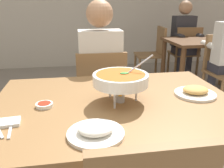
{
  "coord_description": "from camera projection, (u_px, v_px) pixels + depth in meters",
  "views": [
    {
      "loc": [
        -0.22,
        -1.19,
        1.29
      ],
      "look_at": [
        0.0,
        0.15,
        0.82
      ],
      "focal_mm": 37.95,
      "sensor_mm": 36.0,
      "label": 1
    }
  ],
  "objects": [
    {
      "name": "rice_plate",
      "position": [
        96.0,
        131.0,
        0.98
      ],
      "size": [
        0.24,
        0.24,
        0.06
      ],
      "color": "white",
      "rests_on": "dining_table_main"
    },
    {
      "name": "diner_main",
      "position": [
        100.0,
        67.0,
        2.08
      ],
      "size": [
        0.4,
        0.45,
        1.31
      ],
      "color": "#2D2D38",
      "rests_on": "ground_plane"
    },
    {
      "name": "chair_bg_right",
      "position": [
        223.0,
        66.0,
        3.04
      ],
      "size": [
        0.47,
        0.47,
        0.9
      ],
      "color": "brown",
      "rests_on": "ground_plane"
    },
    {
      "name": "dining_table_far",
      "position": [
        201.0,
        49.0,
        3.48
      ],
      "size": [
        1.0,
        0.8,
        0.77
      ],
      "color": "#51331C",
      "rests_on": "ground_plane"
    },
    {
      "name": "patron_bg_left",
      "position": [
        184.0,
        36.0,
        3.98
      ],
      "size": [
        0.4,
        0.45,
        1.31
      ],
      "color": "#2D2D38",
      "rests_on": "ground_plane"
    },
    {
      "name": "dining_table_main",
      "position": [
        116.0,
        117.0,
        1.35
      ],
      "size": [
        1.36,
        0.99,
        0.77
      ],
      "color": "brown",
      "rests_on": "ground_plane"
    },
    {
      "name": "curry_bowl",
      "position": [
        121.0,
        80.0,
        1.27
      ],
      "size": [
        0.33,
        0.3,
        0.26
      ],
      "color": "silver",
      "rests_on": "dining_table_main"
    },
    {
      "name": "sauce_dish",
      "position": [
        44.0,
        105.0,
        1.24
      ],
      "size": [
        0.09,
        0.09,
        0.02
      ],
      "color": "white",
      "rests_on": "dining_table_main"
    },
    {
      "name": "appetizer_plate",
      "position": [
        195.0,
        92.0,
        1.4
      ],
      "size": [
        0.24,
        0.24,
        0.06
      ],
      "color": "white",
      "rests_on": "dining_table_main"
    },
    {
      "name": "chair_bg_left",
      "position": [
        186.0,
        50.0,
        4.02
      ],
      "size": [
        0.47,
        0.47,
        0.9
      ],
      "color": "brown",
      "rests_on": "ground_plane"
    },
    {
      "name": "chair_diner_main",
      "position": [
        101.0,
        93.0,
        2.13
      ],
      "size": [
        0.44,
        0.44,
        0.9
      ],
      "color": "brown",
      "rests_on": "ground_plane"
    },
    {
      "name": "chair_bg_corner",
      "position": [
        154.0,
        51.0,
        3.99
      ],
      "size": [
        0.47,
        0.47,
        0.9
      ],
      "color": "brown",
      "rests_on": "ground_plane"
    },
    {
      "name": "spoon_utensil",
      "position": [
        11.0,
        129.0,
        1.03
      ],
      "size": [
        0.03,
        0.17,
        0.01
      ],
      "primitive_type": "cube",
      "rotation": [
        0.0,
        0.0,
        0.13
      ],
      "color": "silver",
      "rests_on": "dining_table_main"
    },
    {
      "name": "napkin_folded",
      "position": [
        6.0,
        123.0,
        1.07
      ],
      "size": [
        0.13,
        0.09,
        0.02
      ],
      "primitive_type": "cube",
      "rotation": [
        0.0,
        0.0,
        0.11
      ],
      "color": "white",
      "rests_on": "dining_table_main"
    }
  ]
}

